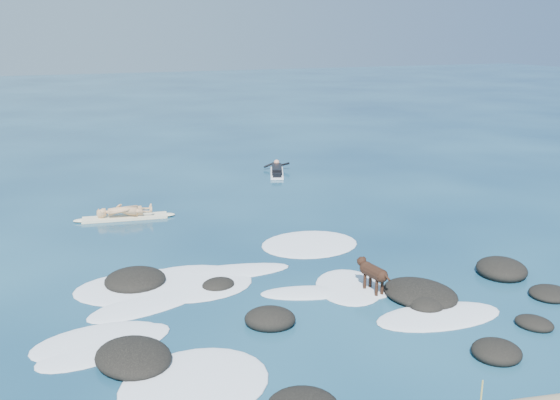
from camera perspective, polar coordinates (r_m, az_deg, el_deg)
name	(u,v)px	position (r m, az deg, el deg)	size (l,w,h in m)	color
ground	(295,280)	(15.35, 1.41, -7.37)	(160.00, 160.00, 0.00)	#0A2642
reef_rocks	(330,313)	(13.51, 4.59, -10.22)	(13.85, 7.75, 0.50)	black
breaking_foam	(227,297)	(14.47, -4.89, -8.84)	(9.72, 8.49, 0.12)	white
standing_surfer_rig	(124,197)	(20.62, -14.11, 0.22)	(3.22, 0.98, 1.83)	#F3ECC2
paddling_surfer_rig	(277,170)	(26.55, -0.29, 2.73)	(1.57, 2.53, 0.45)	white
dog	(372,271)	(14.65, 8.42, -6.48)	(0.41, 1.24, 0.79)	black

